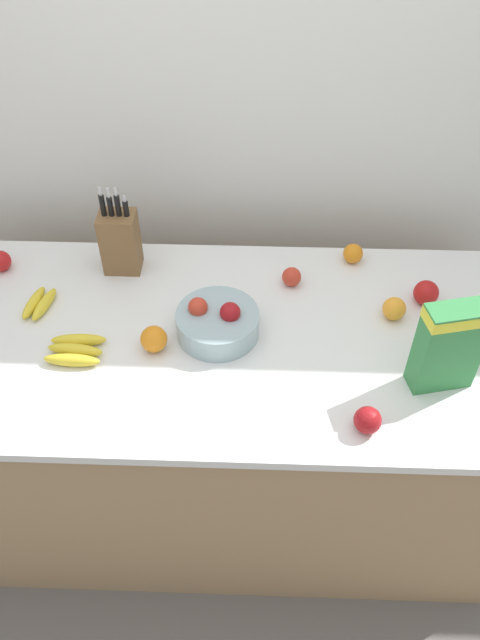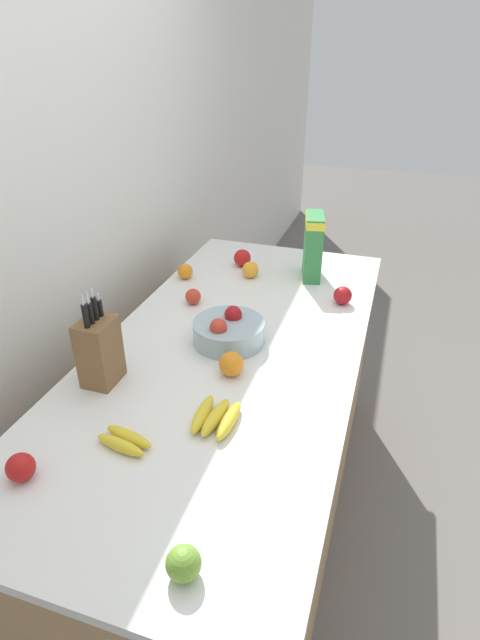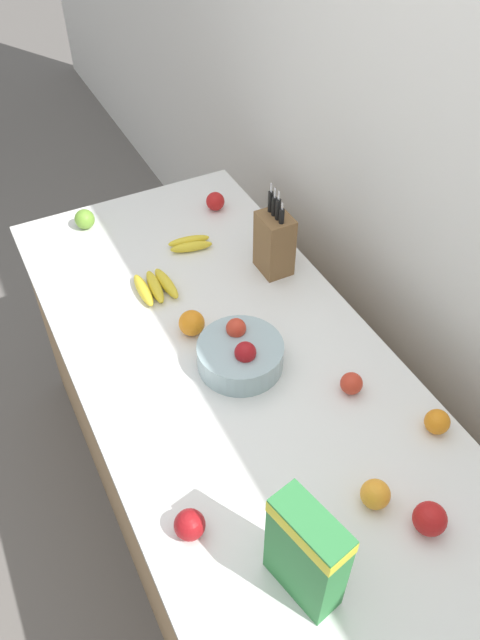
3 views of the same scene
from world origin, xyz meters
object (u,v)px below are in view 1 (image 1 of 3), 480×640
Objects in this scene: banana_bunch_right at (75,350)px; apple_leftmost at (368,420)px; apple_by_knife_block at (0,261)px; orange_front_left at (394,309)px; cereal_box at (450,344)px; orange_mid_right at (154,339)px; apple_middle at (292,277)px; fruit_bowl at (217,322)px; apple_rear at (426,293)px; banana_bunch_left at (39,303)px; orange_by_cereal at (353,254)px; knife_block at (120,241)px.

apple_leftmost is (0.85, -0.24, 0.02)m from banana_bunch_right.
orange_front_left is at bearing -8.29° from apple_by_knife_block.
cereal_box reaches higher than orange_mid_right.
orange_front_left reaches higher than apple_middle.
apple_rear is (0.67, 0.16, -0.00)m from fruit_bowl.
cereal_box is at bearing -17.85° from apple_by_knife_block.
banana_bunch_left is 2.00× the size of orange_mid_right.
banana_bunch_left is at bearing 156.34° from apple_leftmost.
banana_bunch_right is (0.16, -0.20, 0.00)m from banana_bunch_left.
apple_middle is 0.25m from orange_by_cereal.
knife_block reaches higher than apple_middle.
cereal_box is 3.91× the size of orange_front_left.
apple_rear is (1.09, 0.27, 0.02)m from banana_bunch_right.
apple_leftmost is 0.46m from orange_front_left.
cereal_box is 4.50× the size of apple_middle.
orange_front_left is 1.08× the size of orange_by_cereal.
apple_middle is 0.94× the size of orange_by_cereal.
apple_rear is 1.10× the size of orange_front_left.
apple_rear reaches higher than banana_bunch_left.
apple_middle is (0.66, 0.34, 0.01)m from banana_bunch_right.
apple_leftmost is 0.67m from orange_mid_right.
fruit_bowl is at bearing 21.67° from orange_mid_right.
cereal_box is at bearing -3.65° from banana_bunch_right.
apple_middle is 0.35m from orange_front_left.
apple_middle is at bearing -149.24° from orange_by_cereal.
orange_mid_right is (-0.86, -0.24, -0.00)m from apple_rear.
cereal_box is at bearing -12.27° from banana_bunch_left.
banana_bunch_right is at bearing -151.62° from orange_by_cereal.
banana_bunch_left is 0.83m from apple_middle.
orange_mid_right reaches higher than apple_by_knife_block.
banana_bunch_right is 2.11× the size of orange_mid_right.
apple_leftmost reaches higher than banana_bunch_left.
banana_bunch_right is 1.00m from orange_front_left.
orange_mid_right is (-0.84, 0.10, -0.12)m from cereal_box.
fruit_bowl reaches higher than banana_bunch_left.
apple_rear is at bearing 13.87° from banana_bunch_right.
banana_bunch_left is 2.16× the size of apple_leftmost.
apple_rear is at bearing -9.66° from apple_middle.
orange_by_cereal is at bearing 97.14° from cereal_box.
orange_front_left is at bearing 8.95° from fruit_bowl.
banana_bunch_right is 2.50× the size of orange_by_cereal.
banana_bunch_left is at bearing 154.94° from cereal_box.
apple_leftmost is at bearing -23.66° from banana_bunch_left.
orange_front_left is at bearing -13.59° from knife_block.
apple_leftmost is (0.19, -0.59, 0.01)m from apple_middle.
cereal_box is (0.99, -0.48, 0.05)m from knife_block.
orange_by_cereal is at bearing 38.98° from fruit_bowl.
orange_by_cereal is at bearing 34.54° from orange_mid_right.
orange_front_left is at bearing -69.56° from orange_by_cereal.
cereal_box reaches higher than banana_bunch_right.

